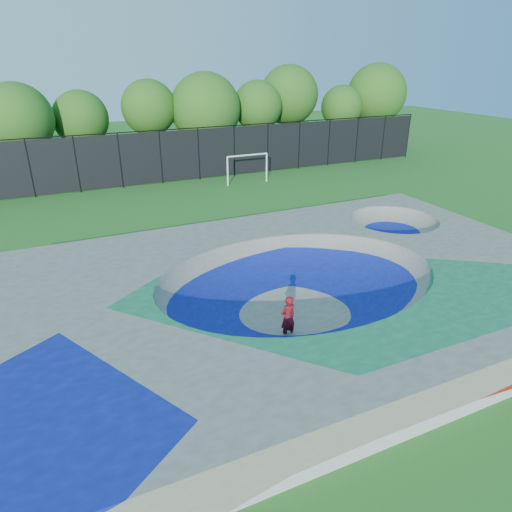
{
  "coord_description": "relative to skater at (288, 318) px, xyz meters",
  "views": [
    {
      "loc": [
        -7.97,
        -13.34,
        9.0
      ],
      "look_at": [
        -0.41,
        3.0,
        1.1
      ],
      "focal_mm": 32.0,
      "sensor_mm": 36.0,
      "label": 1
    }
  ],
  "objects": [
    {
      "name": "ground",
      "position": [
        1.36,
        1.65,
        -0.82
      ],
      "size": [
        120.0,
        120.0,
        0.0
      ],
      "primitive_type": "plane",
      "color": "#23641C",
      "rests_on": "ground"
    },
    {
      "name": "skate_deck",
      "position": [
        1.36,
        1.65,
        -0.07
      ],
      "size": [
        22.0,
        14.0,
        1.5
      ],
      "primitive_type": "cube",
      "color": "gray",
      "rests_on": "ground"
    },
    {
      "name": "skater",
      "position": [
        0.0,
        0.0,
        0.0
      ],
      "size": [
        0.66,
        0.49,
        1.64
      ],
      "primitive_type": "imported",
      "rotation": [
        0.0,
        0.0,
        3.31
      ],
      "color": "red",
      "rests_on": "ground"
    },
    {
      "name": "skateboard",
      "position": [
        0.0,
        0.0,
        -0.8
      ],
      "size": [
        0.81,
        0.41,
        0.05
      ],
      "primitive_type": "cube",
      "rotation": [
        0.0,
        0.0,
        0.25
      ],
      "color": "black",
      "rests_on": "ground"
    },
    {
      "name": "soccer_goal",
      "position": [
        7.29,
        19.89,
        0.73
      ],
      "size": [
        3.37,
        0.12,
        2.23
      ],
      "color": "white",
      "rests_on": "ground"
    },
    {
      "name": "fence",
      "position": [
        1.36,
        22.65,
        1.28
      ],
      "size": [
        48.09,
        0.09,
        4.04
      ],
      "color": "black",
      "rests_on": "ground"
    },
    {
      "name": "treeline",
      "position": [
        3.64,
        27.85,
        4.2
      ],
      "size": [
        51.47,
        7.77,
        8.47
      ],
      "color": "#4C3A26",
      "rests_on": "ground"
    }
  ]
}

